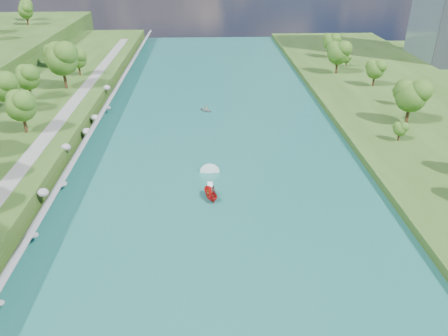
{
  "coord_description": "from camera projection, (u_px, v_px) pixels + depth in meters",
  "views": [
    {
      "loc": [
        -1.45,
        -53.81,
        37.01
      ],
      "look_at": [
        1.34,
        12.46,
        2.5
      ],
      "focal_mm": 35.0,
      "sensor_mm": 36.0,
      "label": 1
    }
  ],
  "objects": [
    {
      "name": "riverside_path",
      "position": [
        38.0,
        148.0,
        79.71
      ],
      "size": [
        3.0,
        200.0,
        0.1
      ],
      "primitive_type": "cube",
      "color": "gray",
      "rests_on": "berm_west"
    },
    {
      "name": "ground",
      "position": [
        219.0,
        222.0,
        64.83
      ],
      "size": [
        260.0,
        260.0,
        0.0
      ],
      "primitive_type": "plane",
      "color": "#2D5119",
      "rests_on": "ground"
    },
    {
      "name": "trees_east",
      "position": [
        424.0,
        115.0,
        86.16
      ],
      "size": [
        13.64,
        138.44,
        11.65
      ],
      "color": "#2F5216",
      "rests_on": "berm_east"
    },
    {
      "name": "motorboat",
      "position": [
        210.0,
        190.0,
        71.57
      ],
      "size": [
        3.6,
        18.98,
        2.0
      ],
      "rotation": [
        0.0,
        0.0,
        3.45
      ],
      "color": "#B9100E",
      "rests_on": "river_water"
    },
    {
      "name": "riprap_bank",
      "position": [
        75.0,
        157.0,
        80.29
      ],
      "size": [
        4.21,
        236.0,
        4.44
      ],
      "color": "slate",
      "rests_on": "ground"
    },
    {
      "name": "raft",
      "position": [
        206.0,
        110.0,
        106.68
      ],
      "size": [
        3.99,
        4.01,
        1.51
      ],
      "rotation": [
        0.0,
        0.0,
        0.77
      ],
      "color": "#96999E",
      "rests_on": "river_water"
    },
    {
      "name": "river_water",
      "position": [
        215.0,
        161.0,
        82.54
      ],
      "size": [
        55.0,
        240.0,
        0.1
      ],
      "primitive_type": "cube",
      "color": "#19625D",
      "rests_on": "ground"
    }
  ]
}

